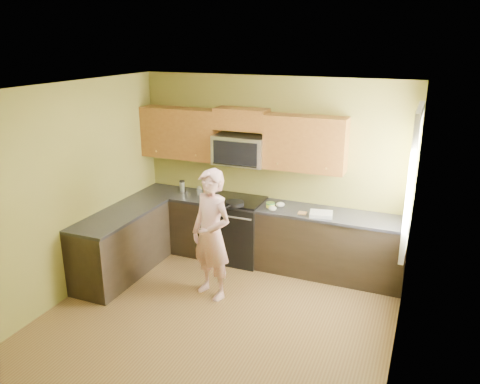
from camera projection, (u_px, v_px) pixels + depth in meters
The scene contains 25 objects.
floor at pixel (214, 322), 5.56m from camera, with size 4.00×4.00×0.00m, color brown.
ceiling at pixel (209, 90), 4.72m from camera, with size 4.00×4.00×0.00m, color white.
wall_back at pixel (271, 170), 6.89m from camera, with size 4.00×4.00×0.00m, color olive.
wall_front at pixel (90, 308), 3.38m from camera, with size 4.00×4.00×0.00m, color olive.
wall_left at pixel (67, 193), 5.86m from camera, with size 4.00×4.00×0.00m, color olive.
wall_right at pixel (404, 245), 4.41m from camera, with size 4.00×4.00×0.00m, color olive.
cabinet_back_run at pixel (263, 235), 6.91m from camera, with size 4.00×0.60×0.88m, color black.
cabinet_left_run at pixel (121, 245), 6.56m from camera, with size 0.60×1.60×0.88m, color black.
countertop_back at pixel (263, 206), 6.76m from camera, with size 4.00×0.62×0.04m, color black.
countertop_left at pixel (119, 215), 6.42m from camera, with size 0.62×1.60×0.04m, color black.
stove at pixel (237, 229), 7.03m from camera, with size 0.76×0.65×0.95m, color black, non-canonical shape.
microwave at pixel (240, 164), 6.83m from camera, with size 0.76×0.40×0.42m, color silver, non-canonical shape.
upper_cab_left at pixel (182, 157), 7.22m from camera, with size 1.22×0.33×0.75m, color brown, non-canonical shape.
upper_cab_right at pixel (304, 170), 6.52m from camera, with size 1.12×0.33×0.75m, color brown, non-canonical shape.
upper_cab_over_mw at pixel (241, 119), 6.66m from camera, with size 0.76×0.33×0.30m, color brown.
window at pixel (413, 180), 5.38m from camera, with size 0.06×1.06×1.66m, color white, non-canonical shape.
woman at pixel (211, 235), 5.91m from camera, with size 0.62×0.41×1.69m, color #E17670.
frying_pan at pixel (235, 205), 6.63m from camera, with size 0.26×0.45×0.06m, color black, non-canonical shape.
butter_tub at pixel (270, 207), 6.64m from camera, with size 0.12×0.12×0.09m, color #E9ED3E, non-canonical shape.
toast_slice at pixel (302, 213), 6.40m from camera, with size 0.11×0.11×0.01m, color #B27F47.
napkin_a at pixel (273, 208), 6.51m from camera, with size 0.11×0.12×0.06m, color silver.
napkin_b at pixel (280, 205), 6.65m from camera, with size 0.12×0.13×0.07m, color silver.
dish_towel at pixel (321, 214), 6.31m from camera, with size 0.30×0.24×0.05m, color white.
travel_mug at pixel (182, 192), 7.31m from camera, with size 0.08×0.08×0.18m, color silver, non-canonical shape.
glass_c at pixel (199, 190), 7.18m from camera, with size 0.07×0.07×0.12m, color silver.
Camera 1 is at (2.12, -4.32, 3.20)m, focal length 35.30 mm.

